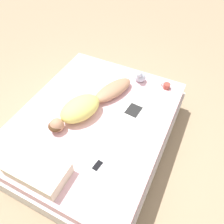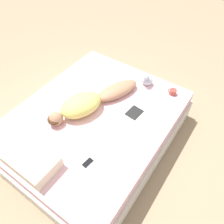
{
  "view_description": "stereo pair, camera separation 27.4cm",
  "coord_description": "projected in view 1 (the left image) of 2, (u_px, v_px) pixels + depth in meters",
  "views": [
    {
      "loc": [
        -1.0,
        1.5,
        2.61
      ],
      "look_at": [
        -0.2,
        -0.13,
        0.56
      ],
      "focal_mm": 35.0,
      "sensor_mm": 36.0,
      "label": 1
    },
    {
      "loc": [
        -1.24,
        1.36,
        2.61
      ],
      "look_at": [
        -0.2,
        -0.13,
        0.56
      ],
      "focal_mm": 35.0,
      "sensor_mm": 36.0,
      "label": 2
    }
  ],
  "objects": [
    {
      "name": "coffee_mug",
      "position": [
        166.0,
        86.0,
        3.08
      ],
      "size": [
        0.13,
        0.09,
        0.08
      ],
      "color": "#993D33",
      "rests_on": "bed"
    },
    {
      "name": "pillow",
      "position": [
        38.0,
        169.0,
        2.19
      ],
      "size": [
        0.62,
        0.36,
        0.16
      ],
      "color": "beige",
      "rests_on": "bed"
    },
    {
      "name": "person",
      "position": [
        89.0,
        104.0,
        2.76
      ],
      "size": [
        0.68,
        1.32,
        0.24
      ],
      "rotation": [
        0.0,
        0.0,
        -0.36
      ],
      "color": "#A37556",
      "rests_on": "bed"
    },
    {
      "name": "bed",
      "position": [
        94.0,
        129.0,
        2.95
      ],
      "size": [
        1.88,
        2.32,
        0.51
      ],
      "color": "beige",
      "rests_on": "ground_plane"
    },
    {
      "name": "plush_toy",
      "position": [
        140.0,
        77.0,
        3.14
      ],
      "size": [
        0.16,
        0.17,
        0.21
      ],
      "color": "#B2BCCC",
      "rests_on": "bed"
    },
    {
      "name": "cell_phone",
      "position": [
        98.0,
        166.0,
        2.3
      ],
      "size": [
        0.1,
        0.16,
        0.01
      ],
      "rotation": [
        0.0,
        0.0,
        -0.13
      ],
      "color": "silver",
      "rests_on": "bed"
    },
    {
      "name": "ground_plane",
      "position": [
        95.0,
        140.0,
        3.14
      ],
      "size": [
        12.0,
        12.0,
        0.0
      ],
      "primitive_type": "plane",
      "color": "#9E8466"
    },
    {
      "name": "open_magazine",
      "position": [
        142.0,
        114.0,
        2.78
      ],
      "size": [
        0.55,
        0.35,
        0.01
      ],
      "rotation": [
        0.0,
        0.0,
        -0.09
      ],
      "color": "white",
      "rests_on": "bed"
    }
  ]
}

